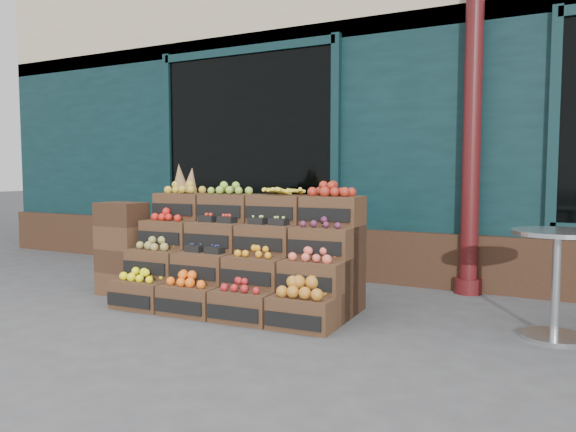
% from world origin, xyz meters
% --- Properties ---
extents(ground, '(60.00, 60.00, 0.00)m').
position_xyz_m(ground, '(0.00, 0.00, 0.00)').
color(ground, '#454547').
rests_on(ground, ground).
extents(shop_facade, '(12.00, 6.24, 4.80)m').
position_xyz_m(shop_facade, '(0.00, 5.11, 2.40)').
color(shop_facade, black).
rests_on(shop_facade, ground).
extents(crate_display, '(2.20, 1.16, 1.35)m').
position_xyz_m(crate_display, '(-0.56, 0.46, 0.42)').
color(crate_display, '#432B1A').
rests_on(crate_display, ground).
extents(spare_crates, '(0.48, 0.34, 0.95)m').
position_xyz_m(spare_crates, '(-1.93, 0.32, 0.47)').
color(spare_crates, '#432B1A').
rests_on(spare_crates, ground).
extents(bistro_table, '(0.66, 0.66, 0.83)m').
position_xyz_m(bistro_table, '(2.08, 0.72, 0.52)').
color(bistro_table, '#B1B3B8').
rests_on(bistro_table, ground).
extents(shopkeeper, '(0.89, 0.75, 2.08)m').
position_xyz_m(shopkeeper, '(-1.82, 2.79, 1.04)').
color(shopkeeper, '#154A1B').
rests_on(shopkeeper, ground).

